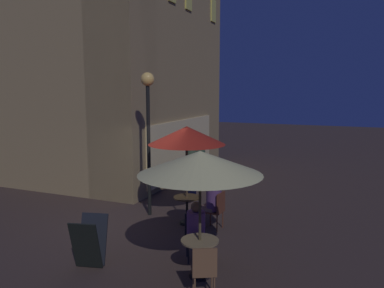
# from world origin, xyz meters

# --- Properties ---
(ground_plane) EXTENTS (60.00, 60.00, 0.00)m
(ground_plane) POSITION_xyz_m (0.00, 0.00, 0.00)
(ground_plane) COLOR #3D2E29
(cafe_building) EXTENTS (8.07, 6.14, 9.16)m
(cafe_building) POSITION_xyz_m (4.23, 2.69, 4.57)
(cafe_building) COLOR #967D54
(cafe_building) RESTS_ON ground
(street_lamp_near_corner) EXTENTS (0.37, 0.37, 3.90)m
(street_lamp_near_corner) POSITION_xyz_m (0.93, 0.05, 2.91)
(street_lamp_near_corner) COLOR black
(street_lamp_near_corner) RESTS_ON ground
(menu_sandwich_board) EXTENTS (0.78, 0.69, 0.98)m
(menu_sandwich_board) POSITION_xyz_m (-2.28, -0.39, 0.51)
(menu_sandwich_board) COLOR black
(menu_sandwich_board) RESTS_ON ground
(cafe_table_0) EXTENTS (0.71, 0.71, 0.72)m
(cafe_table_0) POSITION_xyz_m (-1.83, -2.53, 0.51)
(cafe_table_0) COLOR black
(cafe_table_0) RESTS_ON ground
(cafe_table_1) EXTENTS (0.69, 0.69, 0.72)m
(cafe_table_1) POSITION_xyz_m (0.67, -1.19, 0.51)
(cafe_table_1) COLOR black
(cafe_table_1) RESTS_ON ground
(patio_umbrella_0) EXTENTS (2.26, 2.26, 2.38)m
(patio_umbrella_0) POSITION_xyz_m (-1.83, -2.53, 2.15)
(patio_umbrella_0) COLOR black
(patio_umbrella_0) RESTS_ON ground
(patio_umbrella_1) EXTENTS (1.95, 1.95, 2.54)m
(patio_umbrella_1) POSITION_xyz_m (0.67, -1.19, 2.30)
(patio_umbrella_1) COLOR black
(patio_umbrella_1) RESTS_ON ground
(cafe_chair_0) EXTENTS (0.54, 0.54, 0.93)m
(cafe_chair_0) POSITION_xyz_m (-2.53, -2.88, 0.56)
(cafe_chair_0) COLOR brown
(cafe_chair_0) RESTS_ON ground
(cafe_chair_1) EXTENTS (0.58, 0.58, 0.92)m
(cafe_chair_1) POSITION_xyz_m (-1.13, -2.16, 0.55)
(cafe_chair_1) COLOR black
(cafe_chair_1) RESTS_ON ground
(cafe_chair_2) EXTENTS (0.47, 0.47, 0.95)m
(cafe_chair_2) POSITION_xyz_m (0.58, -2.05, 0.56)
(cafe_chair_2) COLOR #5B2E1F
(cafe_chair_2) RESTS_ON ground
(patron_seated_0) EXTENTS (0.56, 0.50, 1.23)m
(patron_seated_0) POSITION_xyz_m (-1.26, -2.23, 0.70)
(patron_seated_0) COLOR #511716
(patron_seated_0) RESTS_ON ground
(patron_seated_1) EXTENTS (0.41, 0.56, 1.27)m
(patron_seated_1) POSITION_xyz_m (0.60, -1.91, 0.72)
(patron_seated_1) COLOR #806153
(patron_seated_1) RESTS_ON ground
(patron_standing_2) EXTENTS (0.37, 0.37, 1.80)m
(patron_standing_2) POSITION_xyz_m (2.81, -0.42, 0.91)
(patron_standing_2) COLOR navy
(patron_standing_2) RESTS_ON ground
(patron_standing_3) EXTENTS (0.38, 0.38, 1.81)m
(patron_standing_3) POSITION_xyz_m (4.08, -0.21, 0.91)
(patron_standing_3) COLOR #796F5C
(patron_standing_3) RESTS_ON ground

